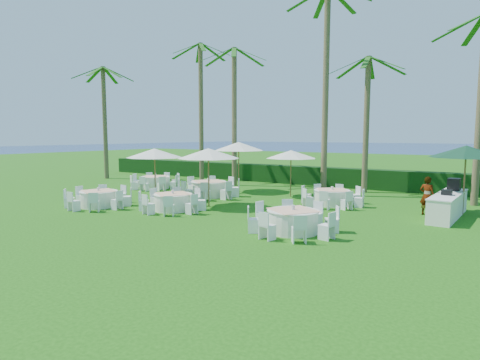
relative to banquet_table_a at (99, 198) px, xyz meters
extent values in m
plane|color=#1A530E|center=(3.78, 0.95, -0.39)|extent=(120.00, 120.00, 0.00)
cube|color=black|center=(3.78, 12.95, 0.21)|extent=(34.00, 1.00, 1.20)
plane|color=#081A50|center=(3.78, 102.95, -0.39)|extent=(260.00, 260.00, 0.00)
cylinder|color=white|center=(0.00, 0.00, -0.04)|extent=(1.62, 1.62, 0.70)
cylinder|color=white|center=(0.00, 0.00, 0.32)|extent=(1.69, 1.69, 0.03)
cube|color=#FFBD92|center=(0.00, 0.00, 0.35)|extent=(1.72, 1.72, 0.01)
cylinder|color=silver|center=(0.00, 0.00, 0.43)|extent=(0.11, 0.11, 0.15)
cube|color=white|center=(0.91, 0.88, 0.03)|extent=(0.56, 0.56, 0.84)
cube|color=white|center=(0.02, 1.27, 0.03)|extent=(0.40, 0.40, 0.84)
cube|color=white|center=(-0.88, 0.91, 0.03)|extent=(0.56, 0.56, 0.84)
cube|color=white|center=(-1.27, 0.02, 0.03)|extent=(0.40, 0.40, 0.84)
cube|color=white|center=(-0.91, -0.88, 0.03)|extent=(0.56, 0.56, 0.84)
cube|color=white|center=(-0.02, -1.27, 0.03)|extent=(0.40, 0.40, 0.84)
cube|color=white|center=(0.88, -0.91, 0.03)|extent=(0.56, 0.56, 0.84)
cube|color=white|center=(1.27, -0.02, 0.03)|extent=(0.40, 0.40, 0.84)
cylinder|color=white|center=(3.46, 1.19, -0.04)|extent=(1.61, 1.61, 0.70)
cylinder|color=white|center=(3.46, 1.19, 0.32)|extent=(1.68, 1.68, 0.03)
cube|color=#FFBD92|center=(3.46, 1.19, 0.34)|extent=(1.80, 1.80, 0.01)
cylinder|color=silver|center=(3.46, 1.19, 0.43)|extent=(0.11, 0.11, 0.15)
cube|color=white|center=(4.49, 1.91, 0.03)|extent=(0.54, 0.54, 0.84)
cube|color=white|center=(3.68, 2.43, 0.03)|extent=(0.45, 0.45, 0.84)
cube|color=white|center=(2.74, 2.22, 0.03)|extent=(0.54, 0.54, 0.84)
cube|color=white|center=(2.22, 1.41, 0.03)|extent=(0.45, 0.45, 0.84)
cube|color=white|center=(2.43, 0.47, 0.03)|extent=(0.54, 0.54, 0.84)
cube|color=white|center=(3.24, -0.05, 0.03)|extent=(0.45, 0.45, 0.84)
cube|color=white|center=(4.18, 0.16, 0.03)|extent=(0.54, 0.54, 0.84)
cube|color=white|center=(4.70, 0.97, 0.03)|extent=(0.45, 0.45, 0.84)
cylinder|color=white|center=(9.60, 0.37, -0.02)|extent=(1.69, 1.69, 0.73)
cylinder|color=white|center=(9.60, 0.37, 0.35)|extent=(1.76, 1.76, 0.03)
cube|color=#FFBD92|center=(9.60, 0.37, 0.38)|extent=(1.90, 1.90, 0.01)
cylinder|color=silver|center=(9.60, 0.37, 0.46)|extent=(0.12, 0.12, 0.16)
cube|color=white|center=(10.70, 1.09, 0.05)|extent=(0.57, 0.57, 0.88)
cube|color=white|center=(9.87, 1.66, 0.05)|extent=(0.49, 0.49, 0.88)
cube|color=white|center=(8.88, 1.47, 0.05)|extent=(0.57, 0.57, 0.88)
cube|color=white|center=(8.31, 0.64, 0.05)|extent=(0.49, 0.49, 0.88)
cube|color=white|center=(8.49, -0.35, 0.05)|extent=(0.57, 0.57, 0.88)
cube|color=white|center=(9.33, -0.92, 0.05)|extent=(0.49, 0.49, 0.88)
cube|color=white|center=(10.32, -0.74, 0.05)|extent=(0.57, 0.57, 0.88)
cube|color=white|center=(10.89, 0.10, 0.05)|extent=(0.49, 0.49, 0.88)
cylinder|color=white|center=(-2.38, 6.04, -0.03)|extent=(1.65, 1.65, 0.72)
cylinder|color=white|center=(-2.38, 6.04, 0.34)|extent=(1.72, 1.72, 0.03)
cube|color=#FFBD92|center=(-2.38, 6.04, 0.36)|extent=(1.87, 1.87, 0.01)
cylinder|color=silver|center=(-2.38, 6.04, 0.45)|extent=(0.11, 0.11, 0.15)
cube|color=white|center=(-1.13, 6.37, 0.04)|extent=(0.49, 0.49, 0.86)
cube|color=white|center=(-1.73, 7.16, 0.04)|extent=(0.55, 0.55, 0.86)
cube|color=white|center=(-2.71, 7.29, 0.04)|extent=(0.49, 0.49, 0.86)
cube|color=white|center=(-3.50, 6.69, 0.04)|extent=(0.55, 0.55, 0.86)
cube|color=white|center=(-3.63, 5.71, 0.04)|extent=(0.49, 0.49, 0.86)
cube|color=white|center=(-3.03, 4.93, 0.04)|extent=(0.55, 0.55, 0.86)
cube|color=white|center=(-2.05, 4.79, 0.04)|extent=(0.49, 0.49, 0.86)
cube|color=white|center=(-1.26, 5.39, 0.04)|extent=(0.55, 0.55, 0.86)
cylinder|color=white|center=(2.38, 5.19, 0.00)|extent=(1.82, 1.82, 0.79)
cylinder|color=white|center=(2.38, 5.19, 0.41)|extent=(1.89, 1.89, 0.03)
cube|color=#FFBD92|center=(2.38, 5.19, 0.43)|extent=(2.05, 2.05, 0.01)
cylinder|color=silver|center=(2.38, 5.19, 0.52)|extent=(0.13, 0.13, 0.17)
cube|color=white|center=(3.59, 5.92, 0.08)|extent=(0.60, 0.60, 0.95)
cube|color=white|center=(2.72, 6.57, 0.08)|extent=(0.54, 0.54, 0.95)
cube|color=white|center=(1.65, 6.41, 0.08)|extent=(0.60, 0.60, 0.95)
cube|color=white|center=(1.00, 5.54, 0.08)|extent=(0.54, 0.54, 0.95)
cube|color=white|center=(1.16, 4.47, 0.08)|extent=(0.60, 0.60, 0.95)
cube|color=white|center=(2.03, 3.82, 0.08)|extent=(0.54, 0.54, 0.95)
cube|color=white|center=(3.10, 3.98, 0.08)|extent=(0.60, 0.60, 0.95)
cube|color=white|center=(3.75, 4.85, 0.08)|extent=(0.54, 0.54, 0.95)
cylinder|color=white|center=(8.86, 6.20, -0.04)|extent=(1.60, 1.60, 0.69)
cylinder|color=white|center=(8.86, 6.20, 0.31)|extent=(1.67, 1.67, 0.03)
cube|color=#FFBD92|center=(8.86, 6.20, 0.34)|extent=(1.74, 1.74, 0.01)
cylinder|color=silver|center=(8.86, 6.20, 0.42)|extent=(0.11, 0.11, 0.15)
cube|color=white|center=(10.10, 6.32, 0.03)|extent=(0.42, 0.42, 0.83)
cube|color=white|center=(9.65, 7.16, 0.03)|extent=(0.55, 0.55, 0.83)
cube|color=white|center=(8.74, 7.44, 0.03)|extent=(0.42, 0.42, 0.83)
cube|color=white|center=(7.89, 6.99, 0.03)|extent=(0.55, 0.55, 0.83)
cube|color=white|center=(7.61, 6.08, 0.03)|extent=(0.42, 0.42, 0.83)
cube|color=white|center=(8.06, 5.24, 0.03)|extent=(0.55, 0.55, 0.83)
cube|color=white|center=(8.97, 4.95, 0.03)|extent=(0.42, 0.42, 0.83)
cube|color=white|center=(9.82, 5.40, 0.03)|extent=(0.55, 0.55, 0.83)
cylinder|color=brown|center=(1.00, 2.62, 0.87)|extent=(0.06, 0.06, 2.51)
cone|color=white|center=(1.00, 2.62, 2.00)|extent=(2.75, 2.75, 0.45)
sphere|color=brown|center=(1.00, 2.62, 2.15)|extent=(0.10, 0.10, 0.10)
cylinder|color=brown|center=(4.23, 2.77, 0.90)|extent=(0.06, 0.06, 2.57)
cone|color=white|center=(4.23, 2.77, 2.06)|extent=(2.85, 2.85, 0.46)
sphere|color=brown|center=(4.23, 2.77, 2.22)|extent=(0.10, 0.10, 0.10)
cylinder|color=brown|center=(2.67, 7.68, 0.99)|extent=(0.07, 0.07, 2.77)
cone|color=white|center=(2.67, 7.68, 2.24)|extent=(2.94, 2.94, 0.50)
sphere|color=brown|center=(2.67, 7.68, 2.41)|extent=(0.11, 0.11, 0.11)
cylinder|color=brown|center=(6.06, 7.56, 0.80)|extent=(0.06, 0.06, 2.38)
cone|color=white|center=(6.06, 7.56, 1.87)|extent=(2.73, 2.73, 0.43)
sphere|color=brown|center=(6.06, 7.56, 2.02)|extent=(0.10, 0.10, 0.10)
cylinder|color=brown|center=(14.19, 6.93, 0.98)|extent=(0.07, 0.07, 2.74)
cone|color=#0F3922|center=(14.19, 6.93, 2.22)|extent=(2.85, 2.85, 0.49)
sphere|color=brown|center=(14.19, 6.93, 2.39)|extent=(0.11, 0.11, 0.11)
cube|color=white|center=(13.73, 5.97, 0.07)|extent=(1.09, 4.11, 0.91)
cube|color=white|center=(13.73, 5.97, 0.54)|extent=(1.14, 4.17, 0.04)
cube|color=black|center=(13.81, 7.18, 0.82)|extent=(0.49, 0.59, 0.51)
cube|color=black|center=(13.70, 5.56, 0.67)|extent=(0.38, 0.38, 0.20)
imported|color=gray|center=(12.95, 6.02, 0.41)|extent=(0.65, 0.50, 1.60)
cylinder|color=brown|center=(-2.75, 11.11, 4.46)|extent=(0.32, 0.32, 9.71)
cube|color=#215415|center=(-1.69, 11.38, 8.83)|extent=(2.21, 0.82, 1.00)
cube|color=#215415|center=(-2.46, 12.17, 8.83)|extent=(0.87, 2.20, 1.00)
cube|color=#215415|center=(-3.52, 11.90, 8.83)|extent=(1.74, 1.77, 1.00)
cube|color=#215415|center=(-3.82, 10.84, 8.83)|extent=(2.21, 0.82, 1.00)
cube|color=#215415|center=(-3.05, 10.06, 8.83)|extent=(0.87, 2.20, 1.00)
cube|color=#215415|center=(-1.99, 10.33, 8.83)|extent=(1.74, 1.77, 1.00)
cylinder|color=brown|center=(0.90, 9.91, 3.99)|extent=(0.32, 0.32, 8.77)
cube|color=#215415|center=(2.00, 9.96, 7.89)|extent=(2.22, 0.38, 1.00)
cube|color=#215415|center=(1.40, 10.88, 7.89)|extent=(1.26, 2.09, 1.00)
cube|color=#215415|center=(0.31, 10.83, 7.89)|extent=(1.42, 2.01, 1.00)
cube|color=#215415|center=(-0.19, 9.86, 7.89)|extent=(2.22, 0.38, 1.00)
cube|color=#215415|center=(0.40, 8.93, 7.89)|extent=(1.26, 2.09, 1.00)
cube|color=#215415|center=(1.49, 8.98, 7.89)|extent=(1.42, 2.01, 1.00)
cylinder|color=brown|center=(7.37, 8.94, 5.06)|extent=(0.32, 0.32, 10.91)
cube|color=#215415|center=(7.77, 9.97, 10.03)|extent=(1.06, 2.16, 1.00)
cube|color=#215415|center=(6.69, 9.80, 10.03)|extent=(1.60, 1.89, 1.00)
cylinder|color=brown|center=(8.92, 11.34, 3.43)|extent=(0.32, 0.32, 7.64)
cube|color=#215415|center=(9.94, 10.94, 6.76)|extent=(2.15, 1.07, 1.00)
cube|color=#215415|center=(9.78, 12.02, 6.76)|extent=(1.90, 1.59, 1.00)
cube|color=#215415|center=(8.76, 12.42, 6.76)|extent=(0.61, 2.22, 1.00)
cube|color=#215415|center=(7.90, 11.74, 6.76)|extent=(2.15, 1.07, 1.00)
cube|color=#215415|center=(8.06, 10.66, 6.76)|extent=(1.90, 1.59, 1.00)
cube|color=#215415|center=(9.08, 10.26, 6.76)|extent=(0.61, 2.22, 1.00)
cylinder|color=brown|center=(14.48, 9.75, 3.96)|extent=(0.32, 0.32, 8.69)
cube|color=#215415|center=(13.99, 10.73, 7.81)|extent=(1.22, 2.10, 1.00)
cube|color=#215415|center=(13.38, 9.82, 7.81)|extent=(2.22, 0.43, 1.00)
cube|color=#215415|center=(13.87, 8.84, 7.81)|extent=(1.46, 1.99, 1.00)
cylinder|color=brown|center=(-9.62, 8.21, 3.76)|extent=(0.32, 0.32, 8.30)
cube|color=#215415|center=(-8.53, 8.09, 7.43)|extent=(2.22, 0.52, 1.00)
cube|color=#215415|center=(-8.97, 9.10, 7.43)|extent=(1.53, 1.94, 1.00)
cube|color=#215415|center=(-10.06, 9.22, 7.43)|extent=(1.14, 2.13, 1.00)
cube|color=#215415|center=(-10.71, 8.33, 7.43)|extent=(2.22, 0.52, 1.00)
cube|color=#215415|center=(-10.27, 7.33, 7.43)|extent=(1.53, 1.94, 1.00)
cube|color=#215415|center=(-9.18, 7.21, 7.43)|extent=(1.14, 2.13, 1.00)
camera|label=1|loc=(15.28, -11.75, 2.88)|focal=30.00mm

